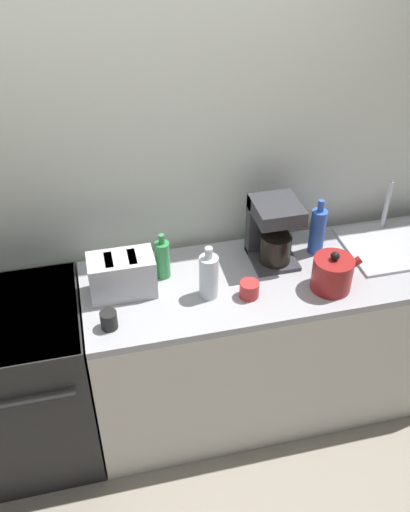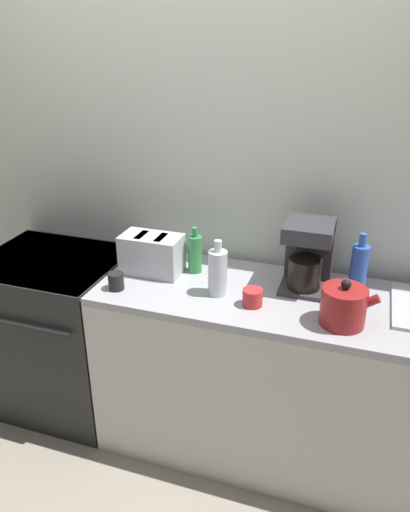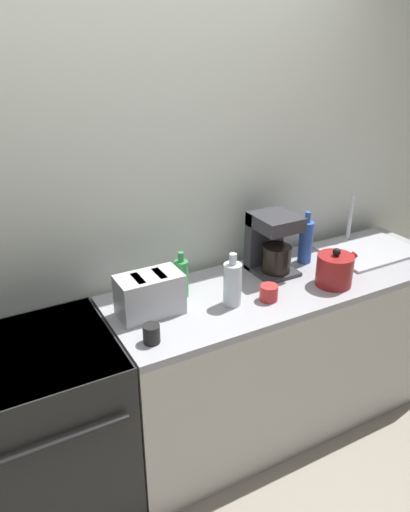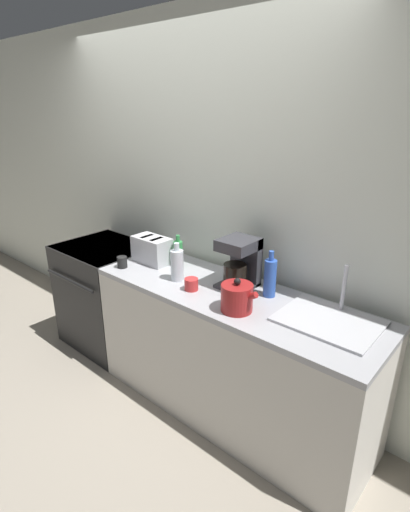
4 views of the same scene
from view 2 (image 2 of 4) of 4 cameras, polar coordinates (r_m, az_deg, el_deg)
ground_plane at (r=2.70m, az=-6.61°, el=-22.42°), size 12.00×12.00×0.00m
wall_back at (r=2.56m, az=-1.62°, el=9.43°), size 8.00×0.05×2.60m
stove at (r=2.89m, az=-16.31°, el=-8.12°), size 0.73×0.66×0.89m
counter_block at (r=2.48m, az=10.78°, el=-13.90°), size 1.90×0.61×0.89m
kettle at (r=2.06m, az=15.58°, el=-5.54°), size 0.23×0.18×0.20m
toaster at (r=2.40m, az=-6.09°, el=0.22°), size 0.29×0.16×0.19m
coffee_maker at (r=2.28m, az=11.65°, el=0.34°), size 0.21×0.23×0.32m
bottle_green at (r=2.40m, az=-1.15°, el=0.31°), size 0.07×0.07×0.23m
bottle_blue at (r=2.29m, az=17.14°, el=-1.46°), size 0.07×0.07×0.29m
bottle_clear at (r=2.19m, az=1.46°, el=-1.85°), size 0.08×0.08×0.26m
cup_black at (r=2.30m, az=-10.13°, el=-2.84°), size 0.07×0.07×0.08m
cup_red at (r=2.14m, az=5.46°, el=-4.74°), size 0.09×0.09×0.08m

